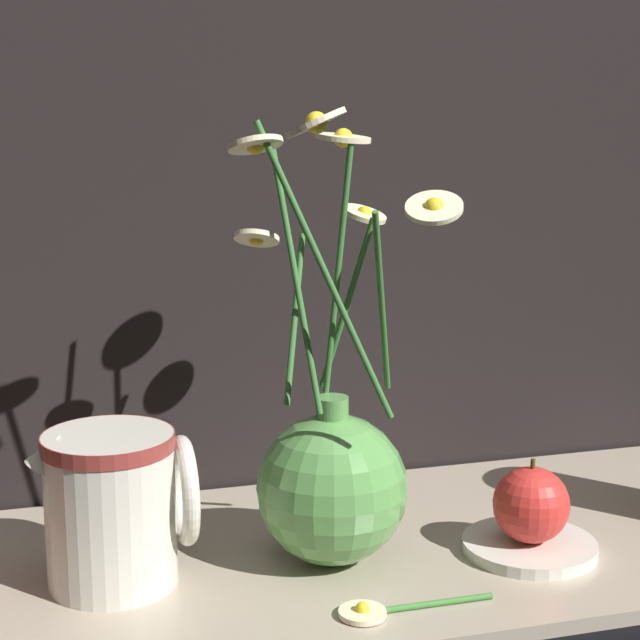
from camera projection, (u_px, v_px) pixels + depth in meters
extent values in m
plane|color=black|center=(318.00, 564.00, 0.91)|extent=(6.00, 6.00, 0.00)
cube|color=tan|center=(318.00, 558.00, 0.91)|extent=(0.88, 0.34, 0.01)
sphere|color=#59994C|center=(332.00, 489.00, 0.88)|extent=(0.12, 0.12, 0.12)
cylinder|color=#59994C|center=(332.00, 416.00, 0.86)|extent=(0.03, 0.03, 0.03)
cylinder|color=#336B2D|center=(296.00, 277.00, 0.82)|extent=(0.03, 0.07, 0.20)
cylinder|color=beige|center=(255.00, 145.00, 0.78)|extent=(0.05, 0.05, 0.02)
sphere|color=yellow|center=(255.00, 145.00, 0.78)|extent=(0.01, 0.01, 0.01)
cylinder|color=#336B2D|center=(338.00, 269.00, 0.85)|extent=(0.02, 0.02, 0.21)
cylinder|color=beige|center=(344.00, 138.00, 0.84)|extent=(0.06, 0.06, 0.01)
sphere|color=yellow|center=(344.00, 138.00, 0.84)|extent=(0.02, 0.02, 0.02)
cylinder|color=#336B2D|center=(382.00, 305.00, 0.84)|extent=(0.04, 0.08, 0.16)
cylinder|color=beige|center=(434.00, 208.00, 0.81)|extent=(0.06, 0.06, 0.02)
sphere|color=yellow|center=(434.00, 208.00, 0.81)|extent=(0.02, 0.02, 0.02)
cylinder|color=#336B2D|center=(325.00, 272.00, 0.79)|extent=(0.10, 0.05, 0.22)
cylinder|color=beige|center=(316.00, 123.00, 0.72)|extent=(0.06, 0.06, 0.02)
sphere|color=yellow|center=(316.00, 123.00, 0.72)|extent=(0.02, 0.02, 0.02)
cylinder|color=#336B2D|center=(295.00, 318.00, 0.85)|extent=(0.03, 0.06, 0.13)
cylinder|color=beige|center=(257.00, 238.00, 0.85)|extent=(0.05, 0.05, 0.02)
sphere|color=yellow|center=(257.00, 238.00, 0.85)|extent=(0.01, 0.01, 0.01)
cylinder|color=#336B2D|center=(348.00, 305.00, 0.87)|extent=(0.04, 0.04, 0.15)
cylinder|color=beige|center=(364.00, 214.00, 0.87)|extent=(0.05, 0.05, 0.02)
sphere|color=yellow|center=(364.00, 214.00, 0.87)|extent=(0.01, 0.01, 0.01)
cylinder|color=beige|center=(111.00, 509.00, 0.84)|extent=(0.10, 0.10, 0.12)
cylinder|color=maroon|center=(108.00, 442.00, 0.82)|extent=(0.10, 0.10, 0.01)
torus|color=beige|center=(184.00, 490.00, 0.85)|extent=(0.01, 0.09, 0.09)
cone|color=beige|center=(51.00, 452.00, 0.81)|extent=(0.04, 0.03, 0.04)
cylinder|color=silver|center=(529.00, 546.00, 0.90)|extent=(0.11, 0.11, 0.01)
sphere|color=red|center=(531.00, 505.00, 0.90)|extent=(0.06, 0.06, 0.06)
cylinder|color=#4C3819|center=(533.00, 464.00, 0.89)|extent=(0.00, 0.00, 0.01)
cylinder|color=#3D7A33|center=(431.00, 604.00, 0.81)|extent=(0.10, 0.01, 0.01)
cylinder|color=beige|center=(368.00, 612.00, 0.79)|extent=(0.04, 0.04, 0.00)
sphere|color=yellow|center=(368.00, 608.00, 0.79)|extent=(0.01, 0.01, 0.01)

